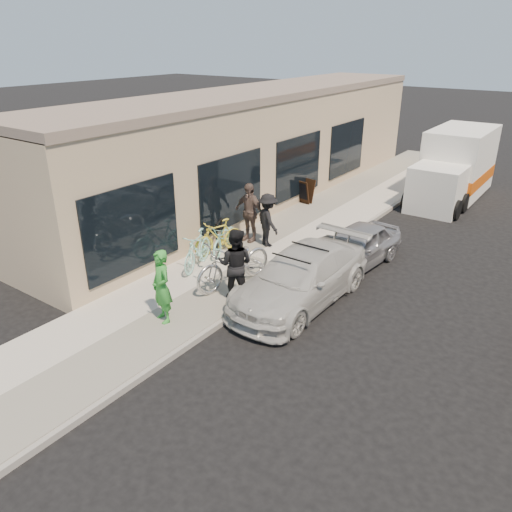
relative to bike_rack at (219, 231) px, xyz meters
The scene contains 17 objects.
ground 4.35m from the bike_rack, 43.06° to the right, with size 120.00×120.00×0.00m, color black.
sidewalk 1.29m from the bike_rack, ahead, with size 3.00×34.00×0.15m, color #BCB6A9.
curb 2.76m from the bike_rack, ahead, with size 0.12×34.00×0.13m, color gray.
storefront 5.66m from the bike_rack, 112.55° to the left, with size 3.60×20.00×4.22m.
bike_rack is the anchor object (origin of this frame).
sandwich_board 5.32m from the bike_rack, 91.69° to the left, with size 0.63×0.63×0.89m.
sedan_white 3.76m from the bike_rack, 18.75° to the right, with size 1.96×4.54×1.34m.
sedan_silver 4.02m from the bike_rack, 21.61° to the left, with size 1.38×3.43×1.17m, color #A8A8AD.
moving_truck 10.60m from the bike_rack, 67.54° to the left, with size 2.10×5.49×2.69m.
tandem_bike 2.52m from the bike_rack, 41.78° to the right, with size 0.82×2.35×1.23m, color silver.
woman_rider 4.32m from the bike_rack, 67.31° to the right, with size 0.61×0.40×1.68m, color green.
man_standing 3.24m from the bike_rack, 43.49° to the right, with size 0.87×0.68×1.79m, color black.
cruiser_bike_a 1.46m from the bike_rack, 74.42° to the right, with size 0.48×1.71×1.03m, color #9BE7D5.
cruiser_bike_b 0.36m from the bike_rack, 25.46° to the right, with size 0.59×1.70×0.89m, color #9BE7D5.
cruiser_bike_c 0.38m from the bike_rack, 52.80° to the right, with size 0.47×1.66×1.00m, color gold.
bystander_a 1.50m from the bike_rack, 43.45° to the left, with size 1.04×0.60×1.61m, color black.
bystander_b 1.14m from the bike_rack, 69.65° to the left, with size 1.07×0.45×1.83m, color brown.
Camera 1 is at (5.84, -7.71, 6.00)m, focal length 35.00 mm.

